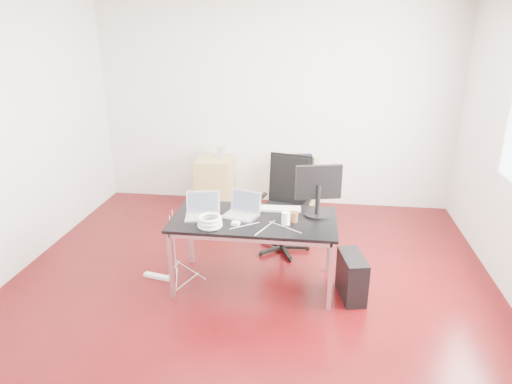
# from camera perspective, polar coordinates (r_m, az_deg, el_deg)

# --- Properties ---
(room_shell) EXTENTS (5.00, 5.00, 5.00)m
(room_shell) POSITION_cam_1_polar(r_m,az_deg,el_deg) (4.09, -0.52, 4.60)
(room_shell) COLOR #3D0709
(room_shell) RESTS_ON ground
(desk) EXTENTS (1.60, 0.80, 0.73)m
(desk) POSITION_cam_1_polar(r_m,az_deg,el_deg) (4.46, -0.24, -3.93)
(desk) COLOR black
(desk) RESTS_ON ground
(office_chair) EXTENTS (0.58, 0.60, 1.08)m
(office_chair) POSITION_cam_1_polar(r_m,az_deg,el_deg) (5.26, 3.71, -0.94)
(office_chair) COLOR black
(office_chair) RESTS_ON ground
(filing_cabinet_left) EXTENTS (0.50, 0.50, 0.70)m
(filing_cabinet_left) POSITION_cam_1_polar(r_m,az_deg,el_deg) (6.65, -5.16, 1.30)
(filing_cabinet_left) COLOR tan
(filing_cabinet_left) RESTS_ON ground
(filing_cabinet_right) EXTENTS (0.50, 0.50, 0.70)m
(filing_cabinet_right) POSITION_cam_1_polar(r_m,az_deg,el_deg) (6.49, 5.52, 0.82)
(filing_cabinet_right) COLOR tan
(filing_cabinet_right) RESTS_ON ground
(pc_tower) EXTENTS (0.29, 0.48, 0.44)m
(pc_tower) POSITION_cam_1_polar(r_m,az_deg,el_deg) (4.56, 11.87, -10.30)
(pc_tower) COLOR black
(pc_tower) RESTS_ON ground
(wastebasket) EXTENTS (0.30, 0.30, 0.28)m
(wastebasket) POSITION_cam_1_polar(r_m,az_deg,el_deg) (6.59, 4.96, -0.82)
(wastebasket) COLOR black
(wastebasket) RESTS_ON ground
(power_strip) EXTENTS (0.31, 0.12, 0.04)m
(power_strip) POSITION_cam_1_polar(r_m,az_deg,el_deg) (4.97, -12.25, -10.27)
(power_strip) COLOR white
(power_strip) RESTS_ON ground
(laptop_left) EXTENTS (0.37, 0.31, 0.23)m
(laptop_left) POSITION_cam_1_polar(r_m,az_deg,el_deg) (4.50, -6.70, -2.38)
(laptop_left) COLOR silver
(laptop_left) RESTS_ON desk
(laptop_right) EXTENTS (0.39, 0.35, 0.23)m
(laptop_right) POSITION_cam_1_polar(r_m,az_deg,el_deg) (4.49, -1.70, -2.29)
(laptop_right) COLOR silver
(laptop_right) RESTS_ON desk
(monitor) EXTENTS (0.45, 0.26, 0.51)m
(monitor) POSITION_cam_1_polar(r_m,az_deg,el_deg) (4.46, 7.80, 0.54)
(monitor) COLOR black
(monitor) RESTS_ON desk
(keyboard) EXTENTS (0.45, 0.16, 0.02)m
(keyboard) POSITION_cam_1_polar(r_m,az_deg,el_deg) (4.64, 2.90, -2.11)
(keyboard) COLOR white
(keyboard) RESTS_ON desk
(cup_white) EXTENTS (0.10, 0.10, 0.12)m
(cup_white) POSITION_cam_1_polar(r_m,az_deg,el_deg) (4.30, 3.74, -3.30)
(cup_white) COLOR white
(cup_white) RESTS_ON desk
(cup_brown) EXTENTS (0.10, 0.10, 0.10)m
(cup_brown) POSITION_cam_1_polar(r_m,az_deg,el_deg) (4.36, 4.74, -3.11)
(cup_brown) COLOR brown
(cup_brown) RESTS_ON desk
(cable_coil) EXTENTS (0.24, 0.24, 0.11)m
(cable_coil) POSITION_cam_1_polar(r_m,az_deg,el_deg) (4.26, -5.80, -3.70)
(cable_coil) COLOR white
(cable_coil) RESTS_ON desk
(power_adapter) EXTENTS (0.08, 0.08, 0.03)m
(power_adapter) POSITION_cam_1_polar(r_m,az_deg,el_deg) (4.30, -2.56, -3.93)
(power_adapter) COLOR white
(power_adapter) RESTS_ON desk
(speaker) EXTENTS (0.10, 0.09, 0.18)m
(speaker) POSITION_cam_1_polar(r_m,az_deg,el_deg) (6.51, -4.40, 4.95)
(speaker) COLOR #9E9E9E
(speaker) RESTS_ON filing_cabinet_left
(navy_garment) EXTENTS (0.34, 0.29, 0.09)m
(navy_garment) POSITION_cam_1_polar(r_m,az_deg,el_deg) (6.36, 5.76, 4.12)
(navy_garment) COLOR black
(navy_garment) RESTS_ON filing_cabinet_right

